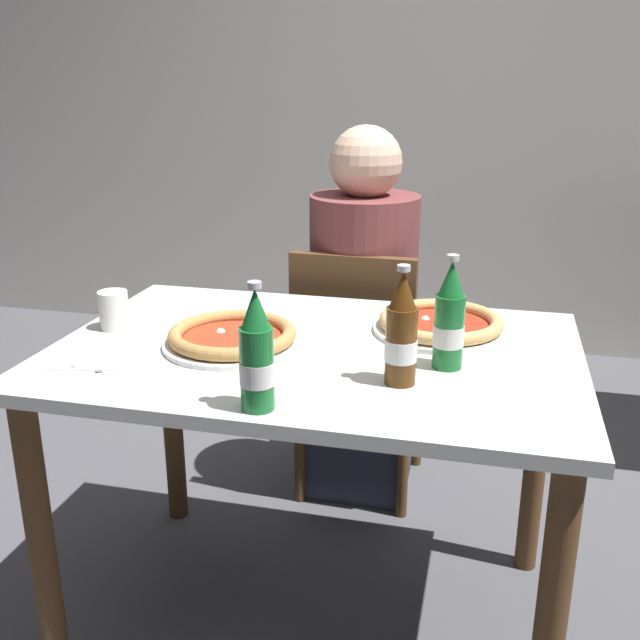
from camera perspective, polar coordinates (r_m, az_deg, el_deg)
The scene contains 12 objects.
ground_plane at distance 2.06m, azimuth -0.36°, elevation -22.06°, with size 8.00×8.00×0.00m, color #4C4C51.
back_wall_tiled at distance 3.74m, azimuth 8.23°, elevation 17.76°, with size 7.00×0.10×2.60m, color silver.
dining_table_main at distance 1.72m, azimuth -0.40°, elevation -5.73°, with size 1.20×0.80×0.75m.
chair_behind_table at distance 2.33m, azimuth 3.05°, elevation -3.15°, with size 0.41×0.41×0.85m.
diner_seated at distance 2.34m, azimuth 3.37°, elevation -0.38°, with size 0.34×0.34×1.21m.
pizza_margherita_near at distance 1.69m, azimuth -6.90°, elevation -1.34°, with size 0.32×0.32×0.04m.
pizza_marinara_far at distance 1.79m, azimuth 9.46°, elevation -0.31°, with size 0.33×0.33×0.04m.
beer_bottle_left at distance 1.34m, azimuth -5.01°, elevation -2.90°, with size 0.07×0.07×0.25m.
beer_bottle_center at distance 1.55m, azimuth 10.12°, elevation -0.09°, with size 0.07×0.07×0.25m.
beer_bottle_right at distance 1.45m, azimuth 6.42°, elevation -1.16°, with size 0.07×0.07×0.25m.
napkin_with_cutlery at distance 1.69m, azimuth -17.11°, elevation -2.65°, with size 0.22×0.22×0.01m.
paper_cup at distance 1.85m, azimuth -15.90°, elevation 0.76°, with size 0.07×0.07×0.10m, color white.
Camera 1 is at (0.38, -1.52, 1.34)m, focal length 40.72 mm.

